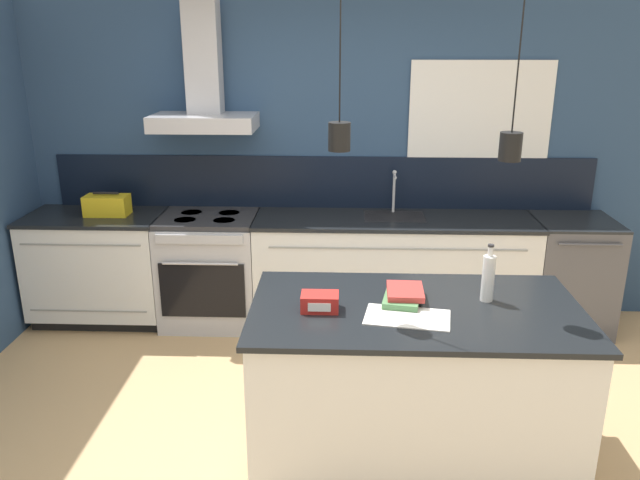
{
  "coord_description": "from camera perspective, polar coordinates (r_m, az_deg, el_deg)",
  "views": [
    {
      "loc": [
        0.18,
        -3.05,
        2.28
      ],
      "look_at": [
        0.03,
        0.69,
        1.05
      ],
      "focal_mm": 35.0,
      "sensor_mm": 36.0,
      "label": 1
    }
  ],
  "objects": [
    {
      "name": "counter_run_sink",
      "position": [
        5.09,
        6.66,
        -2.84
      ],
      "size": [
        2.22,
        0.64,
        1.26
      ],
      "color": "black",
      "rests_on": "ground_plane"
    },
    {
      "name": "kitchen_island",
      "position": [
        3.57,
        8.43,
        -12.68
      ],
      "size": [
        1.76,
        0.98,
        0.91
      ],
      "color": "black",
      "rests_on": "ground_plane"
    },
    {
      "name": "yellow_toolbox",
      "position": [
        5.26,
        -18.89,
        3.03
      ],
      "size": [
        0.34,
        0.18,
        0.19
      ],
      "color": "gold",
      "rests_on": "counter_run_left"
    },
    {
      "name": "paper_pile",
      "position": [
        3.23,
        7.99,
        -7.0
      ],
      "size": [
        0.47,
        0.32,
        0.01
      ],
      "color": "silver",
      "rests_on": "kitchen_island"
    },
    {
      "name": "wall_back",
      "position": [
        5.14,
        -0.38,
        7.84
      ],
      "size": [
        5.6,
        2.11,
        2.6
      ],
      "color": "navy",
      "rests_on": "ground_plane"
    },
    {
      "name": "red_supply_box",
      "position": [
        3.27,
        -0.02,
        -5.69
      ],
      "size": [
        0.2,
        0.14,
        0.09
      ],
      "color": "red",
      "rests_on": "kitchen_island"
    },
    {
      "name": "oven_range",
      "position": [
        5.19,
        -9.99,
        -2.67
      ],
      "size": [
        0.77,
        0.66,
        0.91
      ],
      "color": "#B5B5BA",
      "rests_on": "ground_plane"
    },
    {
      "name": "ground_plane",
      "position": [
        3.81,
        -0.91,
        -18.56
      ],
      "size": [
        16.0,
        16.0,
        0.0
      ],
      "primitive_type": "plane",
      "color": "tan",
      "rests_on": "ground"
    },
    {
      "name": "counter_run_left",
      "position": [
        5.46,
        -19.48,
        -2.34
      ],
      "size": [
        1.09,
        0.64,
        0.91
      ],
      "color": "black",
      "rests_on": "ground_plane"
    },
    {
      "name": "bottle_on_island",
      "position": [
        3.47,
        15.12,
        -3.3
      ],
      "size": [
        0.07,
        0.07,
        0.32
      ],
      "color": "silver",
      "rests_on": "kitchen_island"
    },
    {
      "name": "book_stack",
      "position": [
        3.41,
        7.62,
        -5.03
      ],
      "size": [
        0.23,
        0.31,
        0.07
      ],
      "color": "#4C7F4C",
      "rests_on": "kitchen_island"
    },
    {
      "name": "dishwasher",
      "position": [
        5.39,
        21.8,
        -2.94
      ],
      "size": [
        0.62,
        0.65,
        0.91
      ],
      "color": "#4C4C51",
      "rests_on": "ground_plane"
    }
  ]
}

